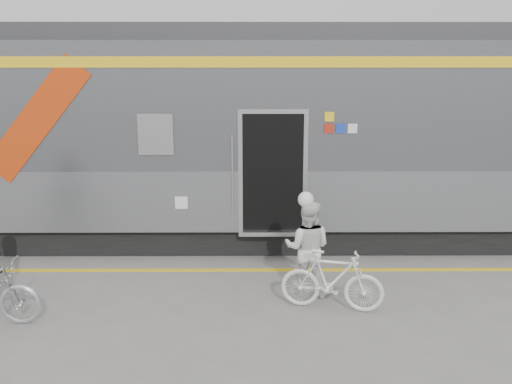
{
  "coord_description": "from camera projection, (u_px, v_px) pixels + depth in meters",
  "views": [
    {
      "loc": [
        0.61,
        -6.5,
        3.43
      ],
      "look_at": [
        0.66,
        1.6,
        1.5
      ],
      "focal_mm": 38.0,
      "sensor_mm": 36.0,
      "label": 1
    }
  ],
  "objects": [
    {
      "name": "helmet_woman",
      "position": [
        309.0,
        193.0,
        7.93
      ],
      "size": [
        0.23,
        0.23,
        0.23
      ],
      "primitive_type": "sphere",
      "color": "white",
      "rests_on": "woman"
    },
    {
      "name": "bicycle_right",
      "position": [
        332.0,
        280.0,
        7.66
      ],
      "size": [
        1.53,
        0.74,
        0.88
      ],
      "primitive_type": "imported",
      "rotation": [
        0.0,
        0.0,
        1.34
      ],
      "color": "white",
      "rests_on": "ground"
    },
    {
      "name": "ground",
      "position": [
        207.0,
        331.0,
        7.11
      ],
      "size": [
        90.0,
        90.0,
        0.0
      ],
      "primitive_type": "plane",
      "color": "slate",
      "rests_on": "ground"
    },
    {
      "name": "woman",
      "position": [
        307.0,
        248.0,
        8.12
      ],
      "size": [
        0.82,
        0.7,
        1.46
      ],
      "primitive_type": "imported",
      "rotation": [
        0.0,
        0.0,
        2.91
      ],
      "color": "white",
      "rests_on": "ground"
    },
    {
      "name": "train",
      "position": [
        160.0,
        135.0,
        10.71
      ],
      "size": [
        24.0,
        3.17,
        4.1
      ],
      "color": "black",
      "rests_on": "ground"
    },
    {
      "name": "safety_strip",
      "position": [
        217.0,
        270.0,
        9.2
      ],
      "size": [
        24.0,
        0.12,
        0.01
      ],
      "primitive_type": "cube",
      "color": "yellow",
      "rests_on": "ground"
    }
  ]
}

